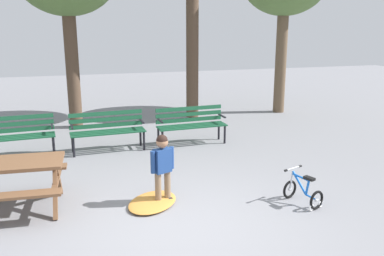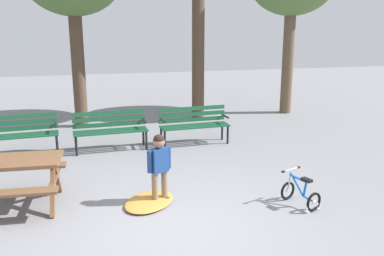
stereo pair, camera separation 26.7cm
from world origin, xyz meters
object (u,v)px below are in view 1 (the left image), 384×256
object	(u,v)px
park_bench_left	(107,128)
kids_bicycle	(303,192)
picnic_table	(0,174)
park_bench_right	(191,122)
child_standing	(162,163)
park_bench_far_left	(14,133)

from	to	relation	value
park_bench_left	kids_bicycle	xyz separation A→B (m)	(2.66, -3.68, -0.31)
picnic_table	kids_bicycle	world-z (taller)	picnic_table
kids_bicycle	picnic_table	bearing A→B (deg)	167.06
park_bench_right	kids_bicycle	world-z (taller)	park_bench_right
picnic_table	park_bench_right	distance (m)	4.55
child_standing	kids_bicycle	xyz separation A→B (m)	(2.08, -0.66, -0.45)
kids_bicycle	park_bench_left	bearing A→B (deg)	125.92
picnic_table	park_bench_left	bearing A→B (deg)	56.12
park_bench_left	kids_bicycle	distance (m)	4.55
park_bench_far_left	park_bench_right	distance (m)	3.80
park_bench_far_left	child_standing	distance (m)	3.98
picnic_table	park_bench_far_left	bearing A→B (deg)	92.47
park_bench_far_left	picnic_table	bearing A→B (deg)	-87.53
park_bench_far_left	child_standing	xyz separation A→B (m)	(2.48, -3.11, 0.14)
picnic_table	park_bench_far_left	world-z (taller)	park_bench_far_left
park_bench_left	child_standing	world-z (taller)	child_standing
picnic_table	park_bench_right	bearing A→B (deg)	35.91
park_bench_far_left	park_bench_left	size ratio (longest dim) A/B	1.00
picnic_table	kids_bicycle	distance (m)	4.58
park_bench_right	picnic_table	bearing A→B (deg)	-144.09
park_bench_left	park_bench_right	size ratio (longest dim) A/B	1.00
child_standing	park_bench_far_left	bearing A→B (deg)	128.63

